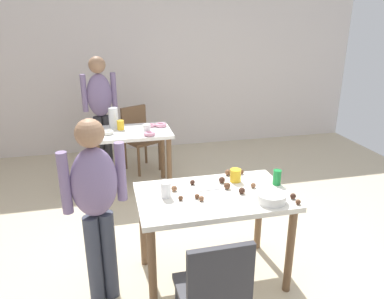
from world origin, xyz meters
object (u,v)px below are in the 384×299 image
at_px(person_girl_near, 96,199).
at_px(pitcher_far, 113,118).
at_px(dining_table_far, 131,142).
at_px(dining_table_near, 213,207).
at_px(person_adult_far, 100,105).
at_px(chair_near_table, 214,291).
at_px(soda_can, 277,177).
at_px(mixing_bowl, 271,198).
at_px(chair_far_table, 138,134).

height_order(person_girl_near, pitcher_far, person_girl_near).
relative_size(dining_table_far, pitcher_far, 3.92).
height_order(dining_table_near, person_adult_far, person_adult_far).
distance_m(chair_near_table, soda_can, 1.13).
relative_size(dining_table_far, person_girl_near, 0.66).
relative_size(dining_table_near, pitcher_far, 4.85).
xyz_separation_m(dining_table_near, mixing_bowl, (0.37, -0.21, 0.14)).
bearing_deg(chair_far_table, dining_table_far, -102.07).
height_order(chair_near_table, soda_can, soda_can).
height_order(person_girl_near, person_adult_far, person_adult_far).
height_order(dining_table_near, chair_near_table, chair_near_table).
relative_size(mixing_bowl, pitcher_far, 0.89).
relative_size(dining_table_far, mixing_bowl, 4.38).
xyz_separation_m(dining_table_near, pitcher_far, (-0.67, 2.02, 0.23)).
bearing_deg(dining_table_near, dining_table_far, 104.91).
xyz_separation_m(chair_far_table, soda_can, (0.88, -2.41, 0.31)).
bearing_deg(mixing_bowl, person_girl_near, 172.38).
bearing_deg(person_adult_far, chair_near_table, -79.14).
bearing_deg(dining_table_far, person_adult_far, 117.75).
bearing_deg(chair_far_table, person_adult_far, -176.99).
relative_size(dining_table_far, person_adult_far, 0.60).
xyz_separation_m(dining_table_near, chair_near_table, (-0.21, -0.73, -0.14)).
xyz_separation_m(person_girl_near, pitcher_far, (0.19, 2.07, 0.04)).
relative_size(dining_table_near, soda_can, 9.49).
xyz_separation_m(chair_near_table, person_adult_far, (-0.61, 3.17, 0.44)).
bearing_deg(chair_far_table, mixing_bowl, -75.13).
bearing_deg(pitcher_far, person_adult_far, 109.10).
bearing_deg(dining_table_near, chair_near_table, -105.79).
distance_m(dining_table_far, pitcher_far, 0.38).
bearing_deg(person_adult_far, dining_table_far, -62.25).
xyz_separation_m(chair_near_table, pitcher_far, (-0.46, 2.75, 0.37)).
xyz_separation_m(dining_table_far, chair_far_table, (0.14, 0.66, -0.12)).
distance_m(chair_far_table, person_adult_far, 0.65).
height_order(chair_far_table, person_girl_near, person_girl_near).
xyz_separation_m(dining_table_near, person_girl_near, (-0.86, -0.05, 0.19)).
relative_size(person_girl_near, soda_can, 11.53).
relative_size(chair_far_table, soda_can, 7.13).
distance_m(dining_table_near, chair_far_table, 2.49).
xyz_separation_m(soda_can, pitcher_far, (-1.21, 1.96, 0.06)).
height_order(person_girl_near, mixing_bowl, person_girl_near).
distance_m(person_girl_near, mixing_bowl, 1.24).
height_order(dining_table_far, chair_far_table, chair_far_table).
distance_m(dining_table_far, soda_can, 2.04).
bearing_deg(person_adult_far, soda_can, -60.45).
distance_m(dining_table_far, mixing_bowl, 2.20).
height_order(dining_table_near, soda_can, soda_can).
xyz_separation_m(person_adult_far, mixing_bowl, (1.19, -2.66, -0.15)).
distance_m(dining_table_near, mixing_bowl, 0.45).
relative_size(dining_table_far, chair_far_table, 1.08).
xyz_separation_m(chair_near_table, chair_far_table, (-0.13, 3.20, 0.00)).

